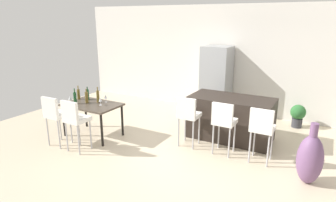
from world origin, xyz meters
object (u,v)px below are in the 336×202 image
wine_bottle_corner (87,97)px  wine_glass_right (106,97)px  wine_bottle_left (79,94)px  wine_bottle_middle (98,96)px  floor_vase (310,159)px  potted_plant (298,114)px  dining_chair_far (75,118)px  bar_chair_middle (224,120)px  wine_bottle_near (88,95)px  bar_chair_right (262,127)px  kitchen_island (230,118)px  wine_glass_end (100,100)px  wine_bottle_far (75,98)px  wine_glass_inner (70,98)px  refrigerator (216,81)px  dining_chair_near (55,113)px  dining_table (92,107)px  bar_chair_left (188,114)px

wine_bottle_corner → wine_glass_right: bearing=37.4°
wine_bottle_left → wine_bottle_corner: size_ratio=1.01×
wine_bottle_middle → floor_vase: size_ratio=0.34×
wine_glass_right → potted_plant: (3.72, 2.56, -0.54)m
dining_chair_far → potted_plant: size_ratio=1.89×
dining_chair_far → floor_vase: (4.07, 0.99, -0.28)m
bar_chair_middle → wine_bottle_middle: bearing=-172.7°
wine_bottle_middle → wine_glass_right: size_ratio=1.97×
wine_bottle_near → floor_vase: size_ratio=0.30×
bar_chair_right → dining_chair_far: (-3.24, -1.29, 0.00)m
kitchen_island → wine_glass_end: kitchen_island is taller
wine_bottle_far → wine_bottle_middle: 0.49m
wine_glass_inner → refrigerator: 3.76m
wine_glass_right → wine_bottle_near: bearing=-172.9°
kitchen_island → dining_chair_near: dining_chair_near is taller
bar_chair_middle → bar_chair_right: size_ratio=1.00×
wine_bottle_near → wine_bottle_middle: size_ratio=0.89×
dining_table → wine_bottle_corner: 0.25m
bar_chair_middle → bar_chair_right: 0.70m
wine_glass_end → wine_bottle_left: bearing=171.3°
wine_bottle_near → wine_glass_end: wine_bottle_near is taller
dining_chair_near → wine_bottle_middle: wine_bottle_middle is taller
wine_bottle_middle → refrigerator: refrigerator is taller
bar_chair_middle → wine_bottle_far: (-3.14, -0.71, 0.17)m
dining_chair_near → wine_bottle_corner: bearing=80.6°
wine_bottle_left → bar_chair_left: bearing=8.8°
wine_bottle_corner → potted_plant: (4.05, 2.81, -0.55)m
kitchen_island → dining_table: (-2.69, -1.37, 0.20)m
kitchen_island → dining_table: bearing=-153.0°
bar_chair_right → potted_plant: bearing=80.5°
dining_chair_near → wine_bottle_left: bearing=106.0°
wine_bottle_far → floor_vase: bearing=4.9°
kitchen_island → potted_plant: 1.89m
kitchen_island → dining_chair_near: bearing=-144.4°
wine_glass_right → floor_vase: bearing=-0.3°
refrigerator → wine_bottle_middle: bearing=-123.9°
wine_glass_end → potted_plant: bearing=37.3°
dining_chair_near → potted_plant: (4.17, 3.57, -0.38)m
bar_chair_left → floor_vase: 2.31m
bar_chair_middle → wine_bottle_middle: (-2.79, -0.36, 0.18)m
bar_chair_right → wine_bottle_middle: wine_bottle_middle is taller
wine_bottle_far → floor_vase: 4.70m
dining_chair_far → wine_glass_right: size_ratio=6.03×
bar_chair_right → wine_bottle_far: (-3.84, -0.71, 0.17)m
bar_chair_left → dining_chair_far: size_ratio=1.00×
bar_chair_left → floor_vase: bearing=-7.7°
wine_glass_inner → refrigerator: size_ratio=0.09×
dining_chair_near → wine_bottle_near: 0.96m
wine_bottle_left → floor_vase: wine_bottle_left is taller
wine_bottle_corner → wine_bottle_far: bearing=-134.9°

